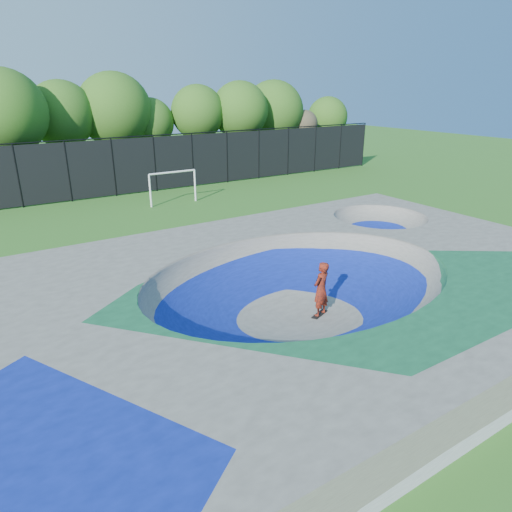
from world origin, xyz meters
The scene contains 7 objects.
ground centered at (0.00, 0.00, 0.00)m, with size 120.00×120.00×0.00m, color #29611A.
skate_deck centered at (0.00, 0.00, 0.75)m, with size 22.00×14.00×1.50m, color gray.
skater centered at (0.43, -0.53, 0.97)m, with size 0.70×0.46×1.93m, color red.
skateboard centered at (0.43, -0.53, 0.03)m, with size 0.78×0.22×0.05m, color black.
soccer_goal centered at (2.50, 16.66, 1.49)m, with size 3.25×0.12×2.15m.
fence centered at (0.00, 21.00, 2.10)m, with size 48.09×0.09×4.04m.
treeline centered at (-2.57, 26.26, 5.20)m, with size 53.32×7.91×8.53m.
Camera 1 is at (-8.87, -10.96, 7.32)m, focal length 32.00 mm.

